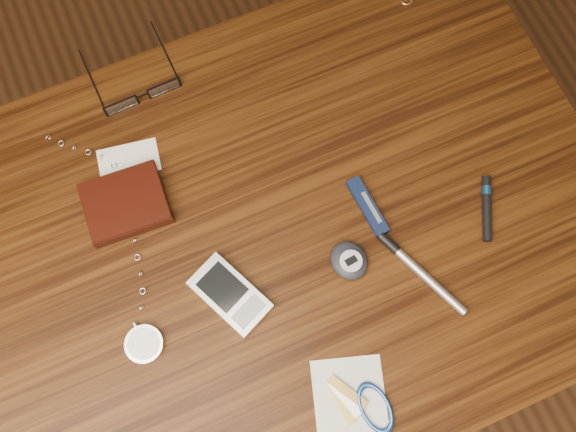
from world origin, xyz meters
The scene contains 12 objects.
ground centered at (0.00, 0.00, 0.00)m, with size 3.80×3.80×0.00m, color #472814.
desk centered at (0.00, 0.00, 0.65)m, with size 1.00×0.70×0.75m.
wallet_and_card centered at (-0.17, 0.12, 0.76)m, with size 0.13×0.15×0.03m.
eyeglasses centered at (-0.09, 0.28, 0.76)m, with size 0.13×0.13×0.03m.
gold_ring centered at (0.35, 0.27, 0.75)m, with size 0.02×0.02×0.00m, color #EAB96E.
pocket_watch centered at (-0.21, -0.06, 0.76)m, with size 0.09×0.37×0.02m.
pda_phone centered at (-0.08, -0.06, 0.76)m, with size 0.10×0.12×0.02m.
pedometer centered at (0.09, -0.08, 0.76)m, with size 0.06×0.06×0.02m.
notepad_keys centered at (0.02, -0.26, 0.75)m, with size 0.12×0.13×0.01m.
pocket_knife centered at (0.15, -0.02, 0.76)m, with size 0.03×0.09×0.01m.
silver_pen centered at (0.17, -0.12, 0.76)m, with size 0.07×0.15×0.01m.
black_blue_pen centered at (0.30, -0.09, 0.76)m, with size 0.06×0.09×0.01m.
Camera 1 is at (-0.07, -0.23, 1.63)m, focal length 40.00 mm.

